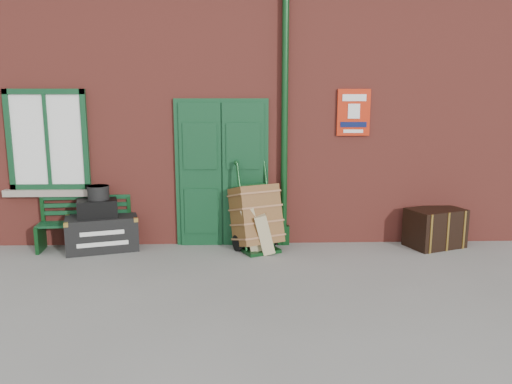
{
  "coord_description": "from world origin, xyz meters",
  "views": [
    {
      "loc": [
        -0.02,
        -6.11,
        2.28
      ],
      "look_at": [
        0.19,
        0.6,
        1.0
      ],
      "focal_mm": 35.0,
      "sensor_mm": 36.0,
      "label": 1
    }
  ],
  "objects_px": {
    "houdini_trunk": "(102,233)",
    "porter_trolley": "(256,217)",
    "bench": "(85,222)",
    "dark_trunk": "(435,228)"
  },
  "relations": [
    {
      "from": "houdini_trunk",
      "to": "porter_trolley",
      "type": "relative_size",
      "value": 0.79
    },
    {
      "from": "bench",
      "to": "porter_trolley",
      "type": "xyz_separation_m",
      "value": [
        2.6,
        -0.13,
        0.09
      ]
    },
    {
      "from": "porter_trolley",
      "to": "dark_trunk",
      "type": "relative_size",
      "value": 1.6
    },
    {
      "from": "bench",
      "to": "porter_trolley",
      "type": "relative_size",
      "value": 1.04
    },
    {
      "from": "bench",
      "to": "dark_trunk",
      "type": "bearing_deg",
      "value": -4.82
    },
    {
      "from": "bench",
      "to": "houdini_trunk",
      "type": "xyz_separation_m",
      "value": [
        0.27,
        -0.07,
        -0.16
      ]
    },
    {
      "from": "bench",
      "to": "dark_trunk",
      "type": "relative_size",
      "value": 1.67
    },
    {
      "from": "porter_trolley",
      "to": "dark_trunk",
      "type": "bearing_deg",
      "value": -23.27
    },
    {
      "from": "houdini_trunk",
      "to": "porter_trolley",
      "type": "bearing_deg",
      "value": -17.65
    },
    {
      "from": "houdini_trunk",
      "to": "dark_trunk",
      "type": "bearing_deg",
      "value": -16.1
    }
  ]
}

